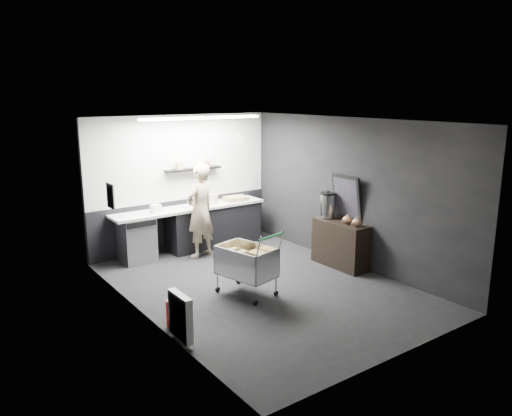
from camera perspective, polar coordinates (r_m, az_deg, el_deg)
floor at (r=8.32m, az=0.65°, el=-8.97°), size 5.50×5.50×0.00m
ceiling at (r=7.73m, az=0.70°, el=9.94°), size 5.50×5.50×0.00m
wall_back at (r=10.22m, az=-8.50°, el=2.92°), size 5.50×0.00×5.50m
wall_front at (r=6.00m, az=16.47°, el=-4.64°), size 5.50×0.00×5.50m
wall_left at (r=6.95m, az=-12.74°, el=-2.01°), size 0.00×5.50×5.50m
wall_right at (r=9.21m, az=10.76°, el=1.74°), size 0.00×5.50×5.50m
kitchen_wall_panel at (r=10.12m, az=-8.55°, el=5.70°), size 3.95×0.02×1.70m
dado_panel at (r=10.38m, az=-8.30°, el=-1.71°), size 3.95×0.02×1.00m
floating_shelf at (r=10.15m, az=-7.21°, el=4.45°), size 1.20×0.22×0.04m
wall_clock at (r=10.79m, az=-1.90°, el=7.88°), size 0.20×0.03×0.20m
poster at (r=8.10m, az=-16.30°, el=1.35°), size 0.02×0.30×0.40m
poster_red_band at (r=8.09m, az=-16.30°, el=1.84°), size 0.02×0.22×0.10m
radiator at (r=6.54m, az=-8.63°, el=-12.13°), size 0.10×0.50×0.60m
ceiling_strip at (r=9.28m, az=-6.19°, el=10.20°), size 2.40×0.20×0.04m
prep_counter at (r=10.19m, az=-6.81°, el=-2.20°), size 3.20×0.61×0.90m
person at (r=9.62m, az=-6.40°, el=-0.31°), size 0.77×0.62×1.82m
shopping_cart at (r=7.86m, az=-1.13°, el=-6.40°), size 0.78×1.08×1.06m
sideboard at (r=9.26m, az=9.59°, el=-3.35°), size 0.48×1.12×1.67m
fire_extinguisher at (r=7.01m, az=-9.69°, el=-11.59°), size 0.13×0.13×0.44m
cardboard_box at (r=10.50m, az=-2.28°, el=1.08°), size 0.49×0.40×0.09m
pink_tub at (r=10.25m, az=-4.92°, el=1.04°), size 0.19×0.19×0.19m
white_container at (r=9.63m, az=-11.38°, el=-0.06°), size 0.19×0.15×0.16m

